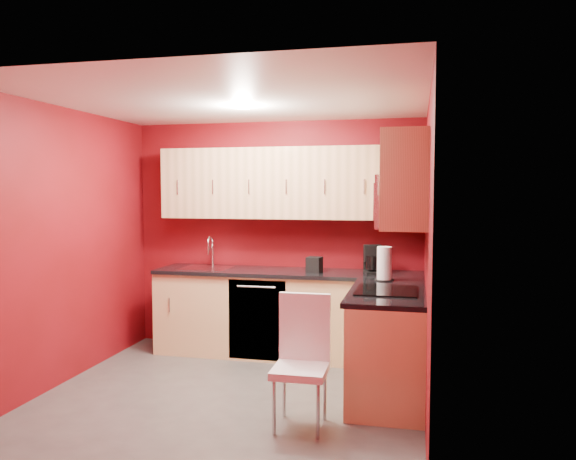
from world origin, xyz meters
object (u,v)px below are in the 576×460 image
at_px(paper_towel, 384,264).
at_px(dining_chair, 300,363).
at_px(microwave, 402,201).
at_px(coffee_maker, 374,260).
at_px(sink, 207,265).
at_px(napkin_holder, 314,265).

height_order(paper_towel, dining_chair, paper_towel).
height_order(microwave, coffee_maker, microwave).
bearing_deg(microwave, coffee_maker, 106.83).
distance_m(microwave, coffee_maker, 1.19).
relative_size(sink, paper_towel, 1.64).
bearing_deg(napkin_holder, coffee_maker, 2.48).
height_order(coffee_maker, dining_chair, coffee_maker).
distance_m(coffee_maker, paper_towel, 0.43).
xyz_separation_m(coffee_maker, napkin_holder, (-0.60, -0.03, -0.07)).
bearing_deg(paper_towel, dining_chair, -112.03).
height_order(napkin_holder, dining_chair, napkin_holder).
distance_m(microwave, sink, 2.43).
height_order(sink, coffee_maker, sink).
bearing_deg(napkin_holder, microwave, -46.66).
relative_size(coffee_maker, paper_towel, 0.91).
height_order(sink, dining_chair, sink).
xyz_separation_m(microwave, paper_towel, (-0.17, 0.57, -0.59)).
bearing_deg(napkin_holder, sink, 177.60).
relative_size(microwave, napkin_holder, 4.89).
bearing_deg(sink, dining_chair, -51.22).
height_order(microwave, sink, microwave).
xyz_separation_m(sink, dining_chair, (1.40, -1.74, -0.46)).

